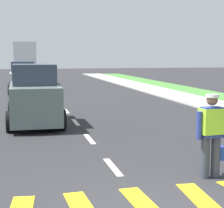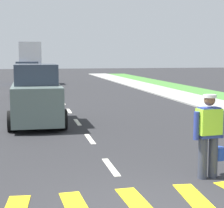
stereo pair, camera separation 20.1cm
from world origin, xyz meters
name	(u,v)px [view 1 (the left image)]	position (x,y,z in m)	size (l,w,h in m)	color
ground_plane	(50,92)	(0.00, 21.00, 0.00)	(96.00, 96.00, 0.00)	#28282B
crosswalk_stripes	(147,207)	(0.00, 0.31, 0.01)	(4.58, 1.93, 0.01)	yellow
lane_center_line	(46,87)	(0.00, 25.20, 0.00)	(0.14, 46.40, 0.01)	silver
road_worker	(212,131)	(1.75, 1.57, 0.93)	(0.75, 0.43, 1.67)	#383D4C
delivery_truck	(25,65)	(-1.51, 29.47, 1.61)	(2.16, 4.60, 3.54)	#1E4799
car_oncoming_second	(23,78)	(-1.77, 21.03, 0.94)	(1.86, 3.96, 2.04)	silver
car_oncoming_lead	(34,97)	(-1.46, 8.57, 0.98)	(1.89, 3.89, 2.13)	slate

